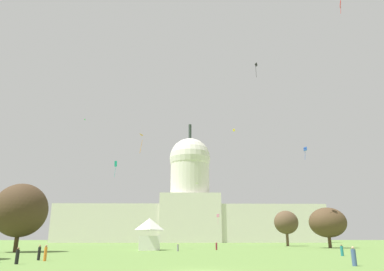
{
  "coord_description": "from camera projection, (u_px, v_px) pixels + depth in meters",
  "views": [
    {
      "loc": [
        -1.53,
        -29.14,
        2.52
      ],
      "look_at": [
        1.13,
        72.12,
        32.14
      ],
      "focal_mm": 32.79,
      "sensor_mm": 36.0,
      "label": 1
    }
  ],
  "objects": [
    {
      "name": "kite_orange_mid",
      "position": [
        143.0,
        138.0,
        82.72
      ],
      "size": [
        1.13,
        1.76,
        4.21
      ],
      "rotation": [
        0.0,
        0.0,
        1.41
      ],
      "color": "orange"
    },
    {
      "name": "person_grey_deep_crowd",
      "position": [
        178.0,
        248.0,
        68.12
      ],
      "size": [
        0.38,
        0.38,
        1.48
      ],
      "rotation": [
        0.0,
        0.0,
        3.29
      ],
      "color": "gray",
      "rests_on": "ground_plane"
    },
    {
      "name": "kite_turquoise_mid",
      "position": [
        116.0,
        165.0,
        90.91
      ],
      "size": [
        0.7,
        0.63,
        4.18
      ],
      "rotation": [
        0.0,
        0.0,
        5.24
      ],
      "color": "teal"
    },
    {
      "name": "person_black_front_left",
      "position": [
        39.0,
        253.0,
        40.97
      ],
      "size": [
        0.4,
        0.4,
        1.72
      ],
      "rotation": [
        0.0,
        0.0,
        1.81
      ],
      "color": "black",
      "rests_on": "ground_plane"
    },
    {
      "name": "ground_plane",
      "position": [
        202.0,
        271.0,
        27.29
      ],
      "size": [
        800.0,
        800.0,
        0.0
      ],
      "primitive_type": "plane",
      "color": "olive"
    },
    {
      "name": "tree_west_near",
      "position": [
        21.0,
        210.0,
        65.96
      ],
      "size": [
        14.01,
        13.99,
        12.5
      ],
      "color": "#42301E",
      "rests_on": "ground_plane"
    },
    {
      "name": "event_tent",
      "position": [
        149.0,
        234.0,
        75.01
      ],
      "size": [
        5.28,
        7.01,
        6.6
      ],
      "rotation": [
        0.0,
        0.0,
        0.12
      ],
      "color": "white",
      "rests_on": "ground_plane"
    },
    {
      "name": "kite_blue_mid",
      "position": [
        305.0,
        149.0,
        90.22
      ],
      "size": [
        1.1,
        1.05,
        3.36
      ],
      "rotation": [
        0.0,
        0.0,
        4.41
      ],
      "color": "blue"
    },
    {
      "name": "kite_black_high",
      "position": [
        256.0,
        67.0,
        82.2
      ],
      "size": [
        0.5,
        0.78,
        3.79
      ],
      "rotation": [
        0.0,
        0.0,
        4.26
      ],
      "color": "black"
    },
    {
      "name": "kite_red_high",
      "position": [
        340.0,
        5.0,
        66.81
      ],
      "size": [
        0.61,
        0.76,
        2.79
      ],
      "rotation": [
        0.0,
        0.0,
        3.38
      ],
      "color": "red"
    },
    {
      "name": "kite_pink_low",
      "position": [
        218.0,
        216.0,
        141.98
      ],
      "size": [
        1.32,
        1.27,
        4.09
      ],
      "rotation": [
        0.0,
        0.0,
        1.33
      ],
      "color": "pink"
    },
    {
      "name": "person_orange_front_right",
      "position": [
        45.0,
        253.0,
        39.67
      ],
      "size": [
        0.47,
        0.47,
        1.75
      ],
      "rotation": [
        0.0,
        0.0,
        2.36
      ],
      "color": "orange",
      "rests_on": "ground_plane"
    },
    {
      "name": "person_teal_mid_right",
      "position": [
        342.0,
        251.0,
        50.64
      ],
      "size": [
        0.52,
        0.52,
        1.59
      ],
      "rotation": [
        0.0,
        0.0,
        1.18
      ],
      "color": "#1E757A",
      "rests_on": "ground_plane"
    },
    {
      "name": "kite_lime_mid",
      "position": [
        198.0,
        184.0,
        174.72
      ],
      "size": [
        1.39,
        1.46,
        0.2
      ],
      "rotation": [
        0.0,
        0.0,
        2.19
      ],
      "color": "#8CD133"
    },
    {
      "name": "person_denim_edge_west",
      "position": [
        354.0,
        257.0,
        32.64
      ],
      "size": [
        0.47,
        0.47,
        1.74
      ],
      "rotation": [
        0.0,
        0.0,
        3.25
      ],
      "color": "#3D5684",
      "rests_on": "ground_plane"
    },
    {
      "name": "capitol_building",
      "position": [
        190.0,
        211.0,
        200.2
      ],
      "size": [
        148.33,
        27.07,
        69.21
      ],
      "color": "beige",
      "rests_on": "ground_plane"
    },
    {
      "name": "kite_yellow_high",
      "position": [
        234.0,
        130.0,
        160.23
      ],
      "size": [
        0.81,
        0.87,
        1.03
      ],
      "rotation": [
        0.0,
        0.0,
        0.11
      ],
      "color": "yellow"
    },
    {
      "name": "person_black_mid_center",
      "position": [
        17.0,
        256.0,
        34.88
      ],
      "size": [
        0.39,
        0.39,
        1.61
      ],
      "rotation": [
        0.0,
        0.0,
        1.68
      ],
      "color": "black",
      "rests_on": "ground_plane"
    },
    {
      "name": "person_maroon_back_left",
      "position": [
        216.0,
        246.0,
        75.56
      ],
      "size": [
        0.54,
        0.54,
        1.71
      ],
      "rotation": [
        0.0,
        0.0,
        0.7
      ],
      "color": "maroon",
      "rests_on": "ground_plane"
    },
    {
      "name": "kite_green_high",
      "position": [
        86.0,
        121.0,
        133.02
      ],
      "size": [
        1.12,
        1.27,
        0.29
      ],
      "rotation": [
        0.0,
        0.0,
        2.19
      ],
      "color": "green"
    },
    {
      "name": "tree_east_near",
      "position": [
        328.0,
        222.0,
        91.07
      ],
      "size": [
        10.0,
        8.73,
        10.16
      ],
      "color": "#4C3823",
      "rests_on": "ground_plane"
    },
    {
      "name": "tree_east_far",
      "position": [
        286.0,
        222.0,
        112.3
      ],
      "size": [
        10.49,
        10.08,
        10.95
      ],
      "color": "brown",
      "rests_on": "ground_plane"
    }
  ]
}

